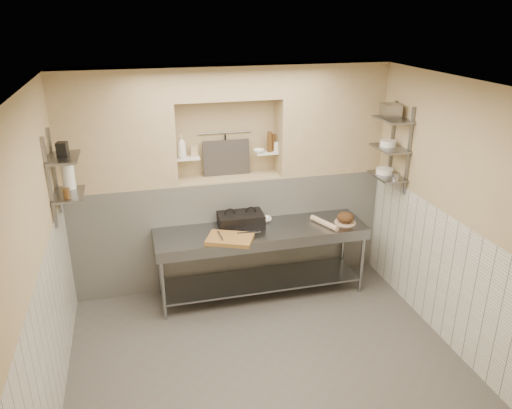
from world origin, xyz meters
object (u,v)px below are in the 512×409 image
object	(u,v)px
rolling_pin	(324,223)
bowl_alcove	(259,151)
prep_table	(262,248)
bottle_soap	(182,147)
panini_press	(240,218)
jug_left	(68,177)
bread_loaf	(345,217)
cutting_board	(230,239)
mixing_bowl	(264,220)

from	to	relation	value
rolling_pin	bowl_alcove	world-z (taller)	bowl_alcove
rolling_pin	bowl_alcove	distance (m)	1.22
prep_table	bowl_alcove	distance (m)	1.22
rolling_pin	bottle_soap	distance (m)	1.98
bottle_soap	panini_press	bearing A→B (deg)	-26.08
bowl_alcove	jug_left	xyz separation A→B (m)	(-2.23, -0.51, 0.01)
prep_table	bread_loaf	distance (m)	1.12
panini_press	bottle_soap	size ratio (longest dim) A/B	2.02
rolling_pin	bread_loaf	world-z (taller)	bread_loaf
prep_table	bowl_alcove	size ratio (longest dim) A/B	18.18
panini_press	bowl_alcove	world-z (taller)	bowl_alcove
prep_table	panini_press	distance (m)	0.46
panini_press	cutting_board	size ratio (longest dim) A/B	1.09
rolling_pin	jug_left	size ratio (longest dim) A/B	1.71
panini_press	rolling_pin	distance (m)	1.04
bread_loaf	prep_table	bearing A→B (deg)	175.97
prep_table	panini_press	xyz separation A→B (m)	(-0.21, 0.23, 0.33)
mixing_bowl	jug_left	xyz separation A→B (m)	(-2.22, -0.19, 0.82)
panini_press	rolling_pin	bearing A→B (deg)	-15.29
prep_table	bowl_alcove	xyz separation A→B (m)	(0.10, 0.54, 1.09)
bottle_soap	jug_left	bearing A→B (deg)	-158.24
bowl_alcove	mixing_bowl	bearing A→B (deg)	-92.67
cutting_board	bowl_alcove	xyz separation A→B (m)	(0.54, 0.76, 0.81)
prep_table	jug_left	distance (m)	2.40
bread_loaf	jug_left	size ratio (longest dim) A/B	0.81
bottle_soap	bowl_alcove	xyz separation A→B (m)	(0.96, 0.00, -0.12)
rolling_pin	bread_loaf	size ratio (longest dim) A/B	2.09
jug_left	panini_press	bearing A→B (deg)	5.70
cutting_board	bread_loaf	xyz separation A→B (m)	(1.50, 0.14, 0.06)
mixing_bowl	bread_loaf	size ratio (longest dim) A/B	0.90
mixing_bowl	jug_left	world-z (taller)	jug_left
panini_press	jug_left	bearing A→B (deg)	-172.60
mixing_bowl	bread_loaf	world-z (taller)	bread_loaf
bottle_soap	bowl_alcove	bearing A→B (deg)	0.16
bottle_soap	cutting_board	bearing A→B (deg)	-60.80
cutting_board	bottle_soap	size ratio (longest dim) A/B	1.85
bread_loaf	mixing_bowl	bearing A→B (deg)	162.63
cutting_board	rolling_pin	bearing A→B (deg)	6.28
rolling_pin	bottle_soap	world-z (taller)	bottle_soap
mixing_bowl	rolling_pin	distance (m)	0.76
cutting_board	jug_left	bearing A→B (deg)	171.65
bowl_alcove	jug_left	world-z (taller)	jug_left
prep_table	jug_left	size ratio (longest dim) A/B	9.93
bottle_soap	jug_left	xyz separation A→B (m)	(-1.27, -0.51, -0.11)
bread_loaf	jug_left	world-z (taller)	jug_left
cutting_board	mixing_bowl	bearing A→B (deg)	40.02
panini_press	bread_loaf	world-z (taller)	panini_press
cutting_board	jug_left	world-z (taller)	jug_left
bread_loaf	bottle_soap	size ratio (longest dim) A/B	0.76
mixing_bowl	panini_press	bearing A→B (deg)	-179.30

